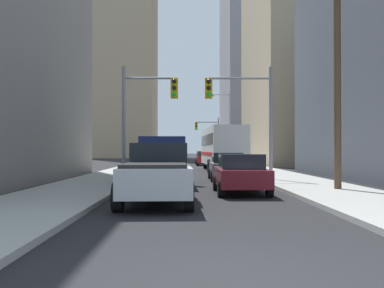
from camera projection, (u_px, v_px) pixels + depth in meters
The scene contains 18 objects.
ground_plane at pixel (235, 284), 5.71m from camera, with size 400.00×400.00×0.00m, color black.
sidewalk_left at pixel (149, 163), 55.63m from camera, with size 3.62×160.00×0.15m, color #9E9E99.
sidewalk_right at pixel (232, 163), 55.77m from camera, with size 3.62×160.00×0.15m, color #9E9E99.
city_bus at pixel (222, 147), 36.60m from camera, with size 2.93×11.58×3.40m.
pickup_truck_silver at pixel (158, 174), 14.20m from camera, with size 2.20×5.45×1.90m.
cargo_van_navy at pixel (163, 158), 21.90m from camera, with size 2.18×5.28×2.26m.
sedan_maroon at pixel (241, 174), 17.46m from camera, with size 1.95×4.20×1.52m.
sedan_grey at pixel (227, 166), 25.21m from camera, with size 1.95×4.22×1.52m.
sedan_green at pixel (174, 160), 38.79m from camera, with size 1.95×4.21×1.52m.
sedan_red at pixel (205, 158), 48.82m from camera, with size 1.95×4.21×1.52m.
sedan_blue at pixel (204, 157), 54.23m from camera, with size 1.95×4.26×1.52m.
traffic_signal_near_left at pixel (147, 105), 23.60m from camera, with size 2.89×0.44×6.00m.
traffic_signal_near_right at pixel (242, 105), 23.67m from camera, with size 3.52×0.44×6.00m.
traffic_signal_far_right at pixel (208, 132), 61.36m from camera, with size 3.27×0.44×6.00m.
utility_pole_right at pixel (337, 49), 18.04m from camera, with size 2.20×0.28×10.76m.
street_lamp_right at pixel (227, 122), 46.43m from camera, with size 2.29×0.32×7.50m.
building_left_far_tower at pixel (121, 21), 99.68m from camera, with size 14.75×19.06×59.67m, color tan.
building_right_mid_block at pixel (324, 45), 53.86m from camera, with size 16.73×22.36×28.14m, color tan.
Camera 1 is at (-0.62, -5.72, 1.68)m, focal length 42.71 mm.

